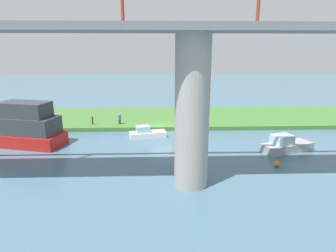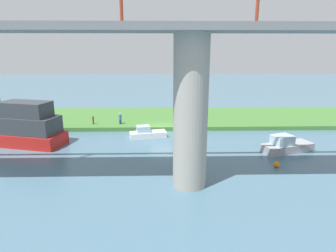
{
  "view_description": "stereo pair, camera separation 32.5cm",
  "coord_description": "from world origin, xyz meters",
  "px_view_note": "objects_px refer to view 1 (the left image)",
  "views": [
    {
      "loc": [
        0.37,
        33.95,
        9.79
      ],
      "look_at": [
        -0.67,
        5.0,
        2.0
      ],
      "focal_mm": 31.05,
      "sensor_mm": 36.0,
      "label": 1
    },
    {
      "loc": [
        0.05,
        33.96,
        9.79
      ],
      "look_at": [
        -0.67,
        5.0,
        2.0
      ],
      "focal_mm": 31.05,
      "sensor_mm": 36.0,
      "label": 2
    }
  ],
  "objects_px": {
    "riverboat_paddlewheel": "(19,127)",
    "skiff_small": "(286,145)",
    "bridge_pylon": "(192,113)",
    "motorboat_red": "(147,133)",
    "person_on_bank": "(120,119)",
    "marker_buoy": "(277,164)",
    "mooring_post": "(92,120)"
  },
  "relations": [
    {
      "from": "bridge_pylon",
      "to": "marker_buoy",
      "type": "height_order",
      "value": "bridge_pylon"
    },
    {
      "from": "motorboat_red",
      "to": "marker_buoy",
      "type": "relative_size",
      "value": 8.56
    },
    {
      "from": "bridge_pylon",
      "to": "skiff_small",
      "type": "xyz_separation_m",
      "value": [
        -10.09,
        -6.87,
        -4.79
      ]
    },
    {
      "from": "person_on_bank",
      "to": "motorboat_red",
      "type": "height_order",
      "value": "person_on_bank"
    },
    {
      "from": "riverboat_paddlewheel",
      "to": "skiff_small",
      "type": "bearing_deg",
      "value": 173.63
    },
    {
      "from": "mooring_post",
      "to": "skiff_small",
      "type": "xyz_separation_m",
      "value": [
        -20.69,
        9.2,
        -0.39
      ]
    },
    {
      "from": "motorboat_red",
      "to": "marker_buoy",
      "type": "distance_m",
      "value": 14.46
    },
    {
      "from": "bridge_pylon",
      "to": "mooring_post",
      "type": "xyz_separation_m",
      "value": [
        10.6,
        -16.07,
        -4.4
      ]
    },
    {
      "from": "motorboat_red",
      "to": "riverboat_paddlewheel",
      "type": "bearing_deg",
      "value": 9.08
    },
    {
      "from": "riverboat_paddlewheel",
      "to": "skiff_small",
      "type": "height_order",
      "value": "riverboat_paddlewheel"
    },
    {
      "from": "skiff_small",
      "to": "marker_buoy",
      "type": "bearing_deg",
      "value": 58.2
    },
    {
      "from": "skiff_small",
      "to": "marker_buoy",
      "type": "xyz_separation_m",
      "value": [
        2.35,
        3.79,
        -0.36
      ]
    },
    {
      "from": "bridge_pylon",
      "to": "marker_buoy",
      "type": "bearing_deg",
      "value": -158.33
    },
    {
      "from": "bridge_pylon",
      "to": "riverboat_paddlewheel",
      "type": "bearing_deg",
      "value": -30.53
    },
    {
      "from": "mooring_post",
      "to": "person_on_bank",
      "type": "bearing_deg",
      "value": -179.53
    },
    {
      "from": "bridge_pylon",
      "to": "person_on_bank",
      "type": "distance_m",
      "value": 18.12
    },
    {
      "from": "riverboat_paddlewheel",
      "to": "skiff_small",
      "type": "distance_m",
      "value": 27.02
    },
    {
      "from": "motorboat_red",
      "to": "person_on_bank",
      "type": "bearing_deg",
      "value": -49.56
    },
    {
      "from": "person_on_bank",
      "to": "riverboat_paddlewheel",
      "type": "relative_size",
      "value": 0.14
    },
    {
      "from": "bridge_pylon",
      "to": "skiff_small",
      "type": "relative_size",
      "value": 1.98
    },
    {
      "from": "motorboat_red",
      "to": "marker_buoy",
      "type": "xyz_separation_m",
      "value": [
        -11.41,
        8.88,
        -0.23
      ]
    },
    {
      "from": "person_on_bank",
      "to": "riverboat_paddlewheel",
      "type": "bearing_deg",
      "value": 33.16
    },
    {
      "from": "riverboat_paddlewheel",
      "to": "motorboat_red",
      "type": "height_order",
      "value": "riverboat_paddlewheel"
    },
    {
      "from": "person_on_bank",
      "to": "skiff_small",
      "type": "xyz_separation_m",
      "value": [
        -17.29,
        9.23,
        -0.59
      ]
    },
    {
      "from": "person_on_bank",
      "to": "mooring_post",
      "type": "relative_size",
      "value": 1.38
    },
    {
      "from": "marker_buoy",
      "to": "mooring_post",
      "type": "bearing_deg",
      "value": -35.3
    },
    {
      "from": "motorboat_red",
      "to": "skiff_small",
      "type": "height_order",
      "value": "skiff_small"
    },
    {
      "from": "person_on_bank",
      "to": "mooring_post",
      "type": "xyz_separation_m",
      "value": [
        3.4,
        0.03,
        -0.2
      ]
    },
    {
      "from": "marker_buoy",
      "to": "riverboat_paddlewheel",
      "type": "bearing_deg",
      "value": -15.5
    },
    {
      "from": "mooring_post",
      "to": "riverboat_paddlewheel",
      "type": "xyz_separation_m",
      "value": [
        6.13,
        6.2,
        0.85
      ]
    },
    {
      "from": "mooring_post",
      "to": "motorboat_red",
      "type": "distance_m",
      "value": 8.08
    },
    {
      "from": "mooring_post",
      "to": "skiff_small",
      "type": "bearing_deg",
      "value": 156.04
    }
  ]
}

